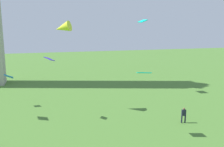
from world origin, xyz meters
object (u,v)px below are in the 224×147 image
(kite_flying_0, at_px, (49,59))
(kite_flying_2, at_px, (143,21))
(kite_flying_5, at_px, (63,28))
(kite_flying_3, at_px, (9,76))
(person_0, at_px, (184,114))
(kite_flying_4, at_px, (144,73))

(kite_flying_0, bearing_deg, kite_flying_2, -106.56)
(kite_flying_2, bearing_deg, kite_flying_5, 112.57)
(kite_flying_0, distance_m, kite_flying_2, 18.23)
(kite_flying_3, bearing_deg, kite_flying_2, -169.90)
(kite_flying_2, bearing_deg, person_0, 176.25)
(kite_flying_0, relative_size, kite_flying_3, 1.16)
(kite_flying_0, bearing_deg, person_0, -157.73)
(person_0, relative_size, kite_flying_4, 1.15)
(kite_flying_3, height_order, kite_flying_5, kite_flying_5)
(kite_flying_0, distance_m, kite_flying_4, 11.47)
(kite_flying_0, height_order, kite_flying_3, kite_flying_0)
(kite_flying_2, height_order, kite_flying_4, kite_flying_2)
(kite_flying_3, xyz_separation_m, kite_flying_4, (13.26, -14.54, 2.14))
(kite_flying_3, bearing_deg, kite_flying_0, 134.58)
(kite_flying_2, bearing_deg, kite_flying_0, 118.95)
(kite_flying_3, height_order, kite_flying_4, kite_flying_4)
(kite_flying_0, relative_size, kite_flying_2, 0.77)
(person_0, height_order, kite_flying_5, kite_flying_5)
(kite_flying_0, relative_size, kite_flying_4, 0.87)
(kite_flying_0, height_order, kite_flying_2, kite_flying_2)
(kite_flying_3, bearing_deg, person_0, 152.44)
(person_0, distance_m, kite_flying_3, 23.48)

